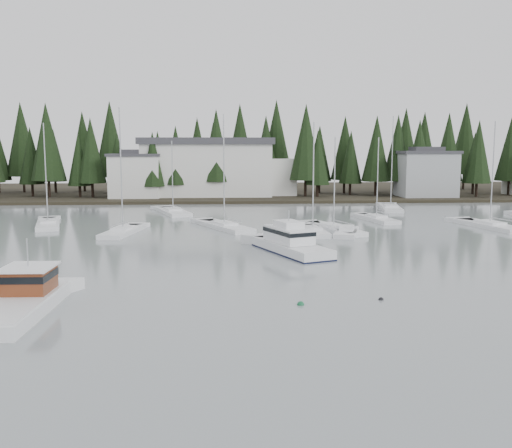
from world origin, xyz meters
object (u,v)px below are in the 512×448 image
(cabin_cruiser_center, at_px, (290,245))
(sailboat_6, at_px, (334,230))
(sailboat_11, at_px, (173,213))
(sailboat_5, at_px, (391,209))
(house_west, at_px, (136,175))
(sailboat_3, at_px, (224,228))
(harbor_inn, at_px, (218,168))
(runabout_1, at_px, (347,234))
(lobster_boat_brown, at_px, (19,304))
(sailboat_7, at_px, (123,233))
(house_east_a, at_px, (426,173))
(sailboat_9, at_px, (376,220))
(sailboat_8, at_px, (48,225))
(sailboat_2, at_px, (490,227))
(sailboat_12, at_px, (313,233))

(cabin_cruiser_center, distance_m, sailboat_6, 15.01)
(cabin_cruiser_center, relative_size, sailboat_11, 0.95)
(sailboat_5, relative_size, sailboat_6, 1.32)
(house_west, relative_size, sailboat_6, 0.85)
(sailboat_3, relative_size, sailboat_6, 1.24)
(harbor_inn, relative_size, sailboat_3, 2.11)
(house_west, xyz_separation_m, sailboat_6, (28.61, -41.49, -4.60))
(sailboat_11, height_order, runabout_1, sailboat_11)
(lobster_boat_brown, distance_m, sailboat_3, 36.59)
(sailboat_3, bearing_deg, sailboat_6, -128.16)
(house_west, height_order, sailboat_7, sailboat_7)
(house_east_a, bearing_deg, harbor_inn, 173.64)
(house_east_a, xyz_separation_m, sailboat_9, (-17.94, -31.63, -4.84))
(sailboat_3, distance_m, sailboat_8, 21.88)
(house_east_a, distance_m, sailboat_11, 50.41)
(cabin_cruiser_center, bearing_deg, sailboat_3, -1.53)
(harbor_inn, distance_m, sailboat_7, 47.09)
(harbor_inn, height_order, sailboat_9, harbor_inn)
(sailboat_2, height_order, sailboat_5, sailboat_5)
(house_west, relative_size, sailboat_8, 0.73)
(harbor_inn, bearing_deg, runabout_1, -73.39)
(sailboat_8, bearing_deg, sailboat_5, -86.54)
(sailboat_2, bearing_deg, house_east_a, -20.26)
(cabin_cruiser_center, xyz_separation_m, sailboat_11, (-13.34, 32.56, -0.62))
(sailboat_11, bearing_deg, sailboat_12, -159.02)
(sailboat_2, bearing_deg, sailboat_7, 81.71)
(sailboat_5, height_order, sailboat_9, sailboat_5)
(house_east_a, xyz_separation_m, sailboat_11, (-45.40, -21.37, -4.86))
(sailboat_5, height_order, sailboat_6, sailboat_5)
(house_east_a, xyz_separation_m, sailboat_2, (-6.10, -38.93, -4.84))
(sailboat_9, distance_m, runabout_1, 13.85)
(sailboat_5, distance_m, sailboat_6, 25.97)
(runabout_1, bearing_deg, cabin_cruiser_center, 161.91)
(sailboat_8, height_order, sailboat_12, sailboat_8)
(sailboat_5, relative_size, runabout_1, 2.13)
(sailboat_5, height_order, sailboat_8, sailboat_5)
(harbor_inn, relative_size, sailboat_2, 2.24)
(sailboat_6, bearing_deg, lobster_boat_brown, 124.00)
(house_east_a, relative_size, sailboat_6, 0.94)
(cabin_cruiser_center, xyz_separation_m, sailboat_2, (25.96, 15.00, -0.60))
(house_east_a, height_order, sailboat_5, sailboat_5)
(sailboat_5, distance_m, sailboat_7, 43.82)
(sailboat_2, xyz_separation_m, sailboat_7, (-43.22, -2.31, 0.02))
(lobster_boat_brown, bearing_deg, sailboat_5, -33.69)
(lobster_boat_brown, relative_size, sailboat_7, 0.67)
(sailboat_3, distance_m, sailboat_11, 17.91)
(sailboat_3, distance_m, sailboat_12, 10.91)
(sailboat_11, bearing_deg, sailboat_7, 150.48)
(house_east_a, xyz_separation_m, cabin_cruiser_center, (-32.06, -53.93, -4.24))
(cabin_cruiser_center, height_order, sailboat_3, sailboat_3)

